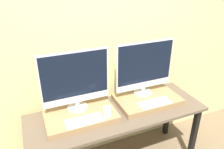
{
  "coord_description": "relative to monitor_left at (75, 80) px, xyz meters",
  "views": [
    {
      "loc": [
        -0.73,
        -1.3,
        1.96
      ],
      "look_at": [
        0.0,
        0.43,
        1.05
      ],
      "focal_mm": 35.0,
      "sensor_mm": 36.0,
      "label": 1
    }
  ],
  "objects": [
    {
      "name": "wooden_riser_left",
      "position": [
        0.0,
        -0.1,
        -0.33
      ],
      "size": [
        0.64,
        0.4,
        0.06
      ],
      "color": "#99754C",
      "rests_on": "workbench"
    },
    {
      "name": "workbench",
      "position": [
        0.36,
        -0.13,
        -0.44
      ],
      "size": [
        1.73,
        0.59,
        0.71
      ],
      "color": "brown",
      "rests_on": "ground_plane"
    },
    {
      "name": "monitor_left",
      "position": [
        0.0,
        0.0,
        0.0
      ],
      "size": [
        0.62,
        0.19,
        0.56
      ],
      "color": "silver",
      "rests_on": "wooden_riser_left"
    },
    {
      "name": "keyboard_left",
      "position": [
        0.0,
        -0.22,
        -0.29
      ],
      "size": [
        0.33,
        0.13,
        0.01
      ],
      "color": "silver",
      "rests_on": "wooden_riser_left"
    },
    {
      "name": "keyboard_right",
      "position": [
        0.71,
        -0.22,
        -0.29
      ],
      "size": [
        0.33,
        0.13,
        0.01
      ],
      "color": "silver",
      "rests_on": "wooden_riser_right"
    },
    {
      "name": "mug",
      "position": [
        0.21,
        -0.22,
        -0.26
      ],
      "size": [
        0.07,
        0.07,
        0.09
      ],
      "color": "white",
      "rests_on": "wooden_riser_left"
    },
    {
      "name": "wall_back",
      "position": [
        0.36,
        0.23,
        0.23
      ],
      "size": [
        8.0,
        0.04,
        2.6
      ],
      "color": "#DBC684",
      "rests_on": "ground_plane"
    },
    {
      "name": "monitor_right",
      "position": [
        0.71,
        0.0,
        0.0
      ],
      "size": [
        0.62,
        0.19,
        0.56
      ],
      "color": "silver",
      "rests_on": "wooden_riser_right"
    },
    {
      "name": "wooden_riser_right",
      "position": [
        0.71,
        -0.1,
        -0.33
      ],
      "size": [
        0.64,
        0.4,
        0.06
      ],
      "color": "#99754C",
      "rests_on": "workbench"
    }
  ]
}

